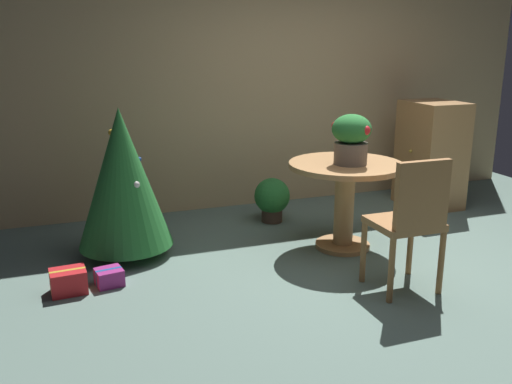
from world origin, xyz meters
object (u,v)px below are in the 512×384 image
object	(u,v)px
holiday_tree	(123,178)
gift_box_red	(68,281)
round_dining_table	(345,187)
wooden_cabinet	(431,155)
flower_vase	(351,137)
gift_box_purple	(109,277)
wooden_chair_near	(411,217)
potted_plant	(272,198)

from	to	relation	value
holiday_tree	gift_box_red	distance (m)	0.98
round_dining_table	wooden_cabinet	bearing A→B (deg)	28.94
round_dining_table	flower_vase	distance (m)	0.45
gift_box_red	wooden_cabinet	size ratio (longest dim) A/B	0.23
flower_vase	gift_box_red	world-z (taller)	flower_vase
wooden_cabinet	round_dining_table	bearing A→B (deg)	-151.06
round_dining_table	gift_box_red	size ratio (longest dim) A/B	3.71
flower_vase	gift_box_red	distance (m)	2.49
gift_box_red	wooden_cabinet	bearing A→B (deg)	14.19
round_dining_table	gift_box_purple	size ratio (longest dim) A/B	4.46
gift_box_red	gift_box_purple	bearing A→B (deg)	5.84
gift_box_purple	holiday_tree	bearing A→B (deg)	70.33
wooden_chair_near	gift_box_purple	bearing A→B (deg)	157.13
gift_box_purple	round_dining_table	bearing A→B (deg)	2.84
gift_box_purple	wooden_cabinet	world-z (taller)	wooden_cabinet
wooden_cabinet	potted_plant	bearing A→B (deg)	178.31
flower_vase	gift_box_red	xyz separation A→B (m)	(-2.32, -0.07, -0.91)
flower_vase	wooden_cabinet	bearing A→B (deg)	30.65
flower_vase	potted_plant	xyz separation A→B (m)	(-0.33, 0.95, -0.75)
wooden_chair_near	gift_box_red	xyz separation A→B (m)	(-2.31, 0.82, -0.48)
flower_vase	wooden_chair_near	xyz separation A→B (m)	(-0.01, -0.90, -0.43)
wooden_chair_near	potted_plant	bearing A→B (deg)	99.85
wooden_chair_near	potted_plant	world-z (taller)	wooden_chair_near
flower_vase	holiday_tree	bearing A→B (deg)	163.65
gift_box_purple	wooden_chair_near	bearing A→B (deg)	-22.87
wooden_cabinet	potted_plant	distance (m)	1.87
gift_box_red	wooden_cabinet	distance (m)	3.98
wooden_chair_near	wooden_cabinet	distance (m)	2.35
holiday_tree	gift_box_purple	bearing A→B (deg)	-109.67
holiday_tree	potted_plant	size ratio (longest dim) A/B	2.82
flower_vase	gift_box_red	bearing A→B (deg)	-178.17
gift_box_purple	potted_plant	world-z (taller)	potted_plant
flower_vase	gift_box_red	size ratio (longest dim) A/B	1.60
gift_box_purple	potted_plant	size ratio (longest dim) A/B	0.49
round_dining_table	gift_box_purple	world-z (taller)	round_dining_table
gift_box_purple	wooden_cabinet	distance (m)	3.70
wooden_chair_near	wooden_cabinet	world-z (taller)	wooden_cabinet
round_dining_table	flower_vase	size ratio (longest dim) A/B	2.32
wooden_chair_near	holiday_tree	distance (m)	2.32
potted_plant	holiday_tree	bearing A→B (deg)	-164.55
round_dining_table	gift_box_red	xyz separation A→B (m)	(-2.31, -0.13, -0.46)
round_dining_table	wooden_cabinet	size ratio (longest dim) A/B	0.85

